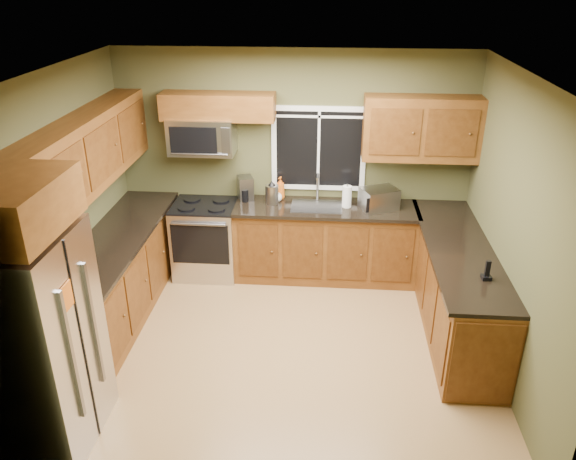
# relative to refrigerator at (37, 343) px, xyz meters

# --- Properties ---
(floor) EXTENTS (4.20, 4.20, 0.00)m
(floor) POSITION_rel_refrigerator_xyz_m (1.74, 1.30, -0.90)
(floor) COLOR olive
(floor) RESTS_ON ground
(ceiling) EXTENTS (4.20, 4.20, 0.00)m
(ceiling) POSITION_rel_refrigerator_xyz_m (1.74, 1.30, 1.80)
(ceiling) COLOR white
(ceiling) RESTS_ON back_wall
(back_wall) EXTENTS (4.20, 0.00, 4.20)m
(back_wall) POSITION_rel_refrigerator_xyz_m (1.74, 3.10, 0.45)
(back_wall) COLOR #474727
(back_wall) RESTS_ON ground
(front_wall) EXTENTS (4.20, 0.00, 4.20)m
(front_wall) POSITION_rel_refrigerator_xyz_m (1.74, -0.50, 0.45)
(front_wall) COLOR #474727
(front_wall) RESTS_ON ground
(left_wall) EXTENTS (0.00, 3.60, 3.60)m
(left_wall) POSITION_rel_refrigerator_xyz_m (-0.36, 1.30, 0.45)
(left_wall) COLOR #474727
(left_wall) RESTS_ON ground
(right_wall) EXTENTS (0.00, 3.60, 3.60)m
(right_wall) POSITION_rel_refrigerator_xyz_m (3.84, 1.30, 0.45)
(right_wall) COLOR #474727
(right_wall) RESTS_ON ground
(window) EXTENTS (1.12, 0.03, 1.02)m
(window) POSITION_rel_refrigerator_xyz_m (2.04, 3.08, 0.65)
(window) COLOR white
(window) RESTS_ON back_wall
(base_cabinets_left) EXTENTS (0.60, 2.65, 0.90)m
(base_cabinets_left) POSITION_rel_refrigerator_xyz_m (-0.06, 1.78, -0.45)
(base_cabinets_left) COLOR brown
(base_cabinets_left) RESTS_ON ground
(countertop_left) EXTENTS (0.65, 2.65, 0.04)m
(countertop_left) POSITION_rel_refrigerator_xyz_m (-0.04, 1.78, 0.02)
(countertop_left) COLOR black
(countertop_left) RESTS_ON base_cabinets_left
(base_cabinets_back) EXTENTS (2.17, 0.60, 0.90)m
(base_cabinets_back) POSITION_rel_refrigerator_xyz_m (2.15, 2.80, -0.45)
(base_cabinets_back) COLOR brown
(base_cabinets_back) RESTS_ON ground
(countertop_back) EXTENTS (2.17, 0.65, 0.04)m
(countertop_back) POSITION_rel_refrigerator_xyz_m (2.15, 2.78, 0.02)
(countertop_back) COLOR black
(countertop_back) RESTS_ON base_cabinets_back
(base_cabinets_peninsula) EXTENTS (0.60, 2.52, 0.90)m
(base_cabinets_peninsula) POSITION_rel_refrigerator_xyz_m (3.54, 1.84, -0.45)
(base_cabinets_peninsula) COLOR brown
(base_cabinets_peninsula) RESTS_ON ground
(countertop_peninsula) EXTENTS (0.65, 2.50, 0.04)m
(countertop_peninsula) POSITION_rel_refrigerator_xyz_m (3.51, 1.85, 0.02)
(countertop_peninsula) COLOR black
(countertop_peninsula) RESTS_ON base_cabinets_peninsula
(upper_cabinets_left) EXTENTS (0.33, 2.65, 0.72)m
(upper_cabinets_left) POSITION_rel_refrigerator_xyz_m (-0.20, 1.78, 0.96)
(upper_cabinets_left) COLOR brown
(upper_cabinets_left) RESTS_ON left_wall
(upper_cabinets_back_left) EXTENTS (1.30, 0.33, 0.30)m
(upper_cabinets_back_left) POSITION_rel_refrigerator_xyz_m (0.89, 2.94, 1.17)
(upper_cabinets_back_left) COLOR brown
(upper_cabinets_back_left) RESTS_ON back_wall
(upper_cabinets_back_right) EXTENTS (1.30, 0.33, 0.72)m
(upper_cabinets_back_right) POSITION_rel_refrigerator_xyz_m (3.19, 2.94, 0.96)
(upper_cabinets_back_right) COLOR brown
(upper_cabinets_back_right) RESTS_ON back_wall
(upper_cabinet_over_fridge) EXTENTS (0.72, 0.90, 0.38)m
(upper_cabinet_over_fridge) POSITION_rel_refrigerator_xyz_m (-0.00, 0.00, 1.13)
(upper_cabinet_over_fridge) COLOR brown
(upper_cabinet_over_fridge) RESTS_ON left_wall
(refrigerator) EXTENTS (0.74, 0.90, 1.80)m
(refrigerator) POSITION_rel_refrigerator_xyz_m (0.00, 0.00, 0.00)
(refrigerator) COLOR #B7B7BC
(refrigerator) RESTS_ON ground
(range) EXTENTS (0.76, 0.69, 0.94)m
(range) POSITION_rel_refrigerator_xyz_m (0.69, 2.77, -0.43)
(range) COLOR #B7B7BC
(range) RESTS_ON ground
(microwave) EXTENTS (0.76, 0.41, 0.42)m
(microwave) POSITION_rel_refrigerator_xyz_m (0.69, 2.91, 0.83)
(microwave) COLOR #B7B7BC
(microwave) RESTS_ON back_wall
(sink) EXTENTS (0.60, 0.42, 0.36)m
(sink) POSITION_rel_refrigerator_xyz_m (2.04, 2.79, 0.05)
(sink) COLOR slate
(sink) RESTS_ON countertop_back
(toaster_oven) EXTENTS (0.49, 0.45, 0.25)m
(toaster_oven) POSITION_rel_refrigerator_xyz_m (2.76, 2.77, 0.16)
(toaster_oven) COLOR #B7B7BC
(toaster_oven) RESTS_ON countertop_back
(coffee_maker) EXTENTS (0.23, 0.27, 0.28)m
(coffee_maker) POSITION_rel_refrigerator_xyz_m (1.17, 2.94, 0.17)
(coffee_maker) COLOR slate
(coffee_maker) RESTS_ON countertop_back
(kettle) EXTENTS (0.20, 0.20, 0.28)m
(kettle) POSITION_rel_refrigerator_xyz_m (1.50, 2.83, 0.17)
(kettle) COLOR #B7B7BC
(kettle) RESTS_ON countertop_back
(paper_towel_roll) EXTENTS (0.14, 0.14, 0.28)m
(paper_towel_roll) POSITION_rel_refrigerator_xyz_m (2.39, 2.80, 0.17)
(paper_towel_roll) COLOR white
(paper_towel_roll) RESTS_ON countertop_back
(soap_bottle_a) EXTENTS (0.13, 0.13, 0.27)m
(soap_bottle_a) POSITION_rel_refrigerator_xyz_m (1.59, 3.00, 0.18)
(soap_bottle_a) COLOR #D25C13
(soap_bottle_a) RESTS_ON countertop_back
(soap_bottle_b) EXTENTS (0.10, 0.10, 0.21)m
(soap_bottle_b) POSITION_rel_refrigerator_xyz_m (2.39, 2.97, 0.14)
(soap_bottle_b) COLOR white
(soap_bottle_b) RESTS_ON countertop_back
(soap_bottle_c) EXTENTS (0.13, 0.13, 0.16)m
(soap_bottle_c) POSITION_rel_refrigerator_xyz_m (1.56, 2.90, 0.12)
(soap_bottle_c) COLOR white
(soap_bottle_c) RESTS_ON countertop_back
(cordless_phone) EXTENTS (0.09, 0.09, 0.19)m
(cordless_phone) POSITION_rel_refrigerator_xyz_m (3.62, 1.19, 0.10)
(cordless_phone) COLOR black
(cordless_phone) RESTS_ON countertop_peninsula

